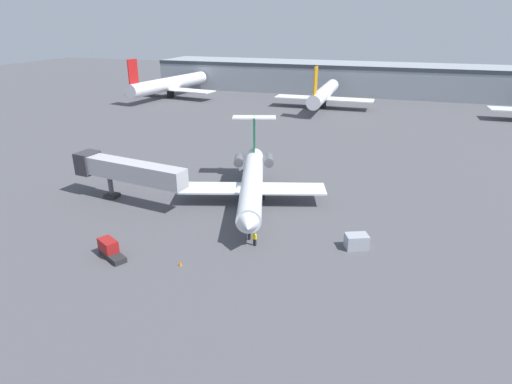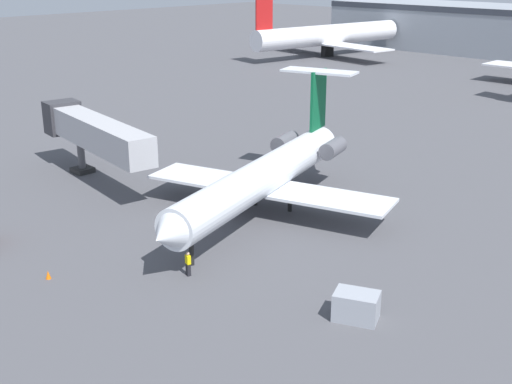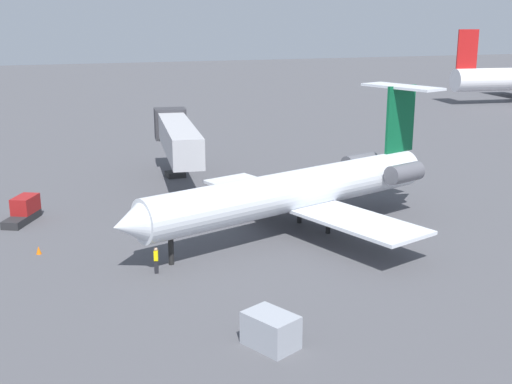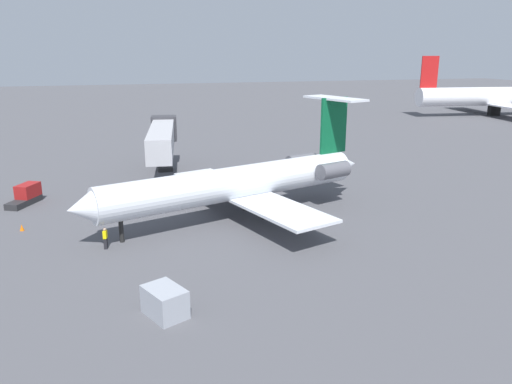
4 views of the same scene
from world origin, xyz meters
name	(u,v)px [view 4 (image 4 of 4)]	position (x,y,z in m)	size (l,w,h in m)	color
ground_plane	(231,215)	(0.00, 0.00, -0.05)	(400.00, 400.00, 0.10)	#4C4C51
regional_jet	(242,181)	(0.98, 0.89, 3.32)	(21.07, 28.43, 10.16)	silver
jet_bridge	(162,137)	(-16.49, -4.14, 4.68)	(18.42, 5.55, 6.37)	#ADADB2
ground_crew_marshaller	(105,238)	(5.34, -11.03, 0.86)	(0.45, 0.35, 1.69)	black
baggage_tug_lead	(26,195)	(-9.02, -18.39, 0.84)	(4.19, 3.13, 1.90)	#262628
cargo_container_uld	(165,302)	(16.57, -7.89, 0.83)	(3.02, 2.62, 1.67)	#999EA8
traffic_cone_near	(22,228)	(-0.79, -17.73, 0.28)	(0.36, 0.36, 0.55)	orange
parked_airliner_west_end	(495,97)	(-53.90, 76.94, 4.40)	(32.57, 38.35, 13.61)	white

